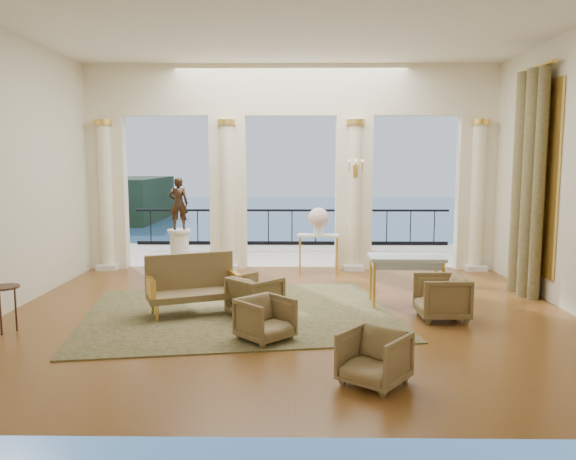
{
  "coord_description": "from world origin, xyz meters",
  "views": [
    {
      "loc": [
        0.12,
        -8.68,
        2.43
      ],
      "look_at": [
        -0.02,
        0.6,
        1.27
      ],
      "focal_mm": 35.0,
      "sensor_mm": 36.0,
      "label": 1
    }
  ],
  "objects_px": {
    "settee": "(192,284)",
    "console_table": "(318,241)",
    "armchair_d": "(255,294)",
    "armchair_b": "(374,355)",
    "side_table": "(4,293)",
    "armchair_a": "(265,317)",
    "armchair_c": "(442,295)",
    "pedestal": "(180,253)",
    "statue": "(178,204)",
    "game_table": "(406,261)"
  },
  "relations": [
    {
      "from": "settee",
      "to": "console_table",
      "type": "xyz_separation_m",
      "value": [
        2.14,
        3.23,
        0.24
      ]
    },
    {
      "from": "settee",
      "to": "armchair_d",
      "type": "bearing_deg",
      "value": -30.87
    },
    {
      "from": "armchair_b",
      "to": "side_table",
      "type": "bearing_deg",
      "value": -162.26
    },
    {
      "from": "armchair_a",
      "to": "armchair_c",
      "type": "relative_size",
      "value": 0.86
    },
    {
      "from": "pedestal",
      "to": "side_table",
      "type": "relative_size",
      "value": 1.46
    },
    {
      "from": "armchair_a",
      "to": "statue",
      "type": "relative_size",
      "value": 0.59
    },
    {
      "from": "game_table",
      "to": "statue",
      "type": "bearing_deg",
      "value": 152.06
    },
    {
      "from": "armchair_a",
      "to": "armchair_d",
      "type": "distance_m",
      "value": 1.23
    },
    {
      "from": "armchair_a",
      "to": "pedestal",
      "type": "distance_m",
      "value": 4.82
    },
    {
      "from": "armchair_d",
      "to": "side_table",
      "type": "xyz_separation_m",
      "value": [
        -3.48,
        -0.9,
        0.22
      ]
    },
    {
      "from": "armchair_a",
      "to": "side_table",
      "type": "relative_size",
      "value": 0.97
    },
    {
      "from": "armchair_d",
      "to": "pedestal",
      "type": "relative_size",
      "value": 0.72
    },
    {
      "from": "game_table",
      "to": "side_table",
      "type": "distance_m",
      "value": 6.17
    },
    {
      "from": "side_table",
      "to": "settee",
      "type": "bearing_deg",
      "value": 23.16
    },
    {
      "from": "statue",
      "to": "armchair_b",
      "type": "bearing_deg",
      "value": 115.8
    },
    {
      "from": "pedestal",
      "to": "statue",
      "type": "height_order",
      "value": "statue"
    },
    {
      "from": "armchair_c",
      "to": "settee",
      "type": "height_order",
      "value": "settee"
    },
    {
      "from": "game_table",
      "to": "settee",
      "type": "bearing_deg",
      "value": -169.66
    },
    {
      "from": "settee",
      "to": "side_table",
      "type": "distance_m",
      "value": 2.68
    },
    {
      "from": "armchair_a",
      "to": "settee",
      "type": "distance_m",
      "value": 1.85
    },
    {
      "from": "armchair_a",
      "to": "statue",
      "type": "height_order",
      "value": "statue"
    },
    {
      "from": "armchair_b",
      "to": "game_table",
      "type": "bearing_deg",
      "value": 111.26
    },
    {
      "from": "armchair_a",
      "to": "armchair_d",
      "type": "height_order",
      "value": "armchair_d"
    },
    {
      "from": "pedestal",
      "to": "console_table",
      "type": "relative_size",
      "value": 1.06
    },
    {
      "from": "pedestal",
      "to": "settee",
      "type": "bearing_deg",
      "value": -74.7
    },
    {
      "from": "game_table",
      "to": "statue",
      "type": "height_order",
      "value": "statue"
    },
    {
      "from": "armchair_a",
      "to": "armchair_c",
      "type": "distance_m",
      "value": 2.86
    },
    {
      "from": "settee",
      "to": "console_table",
      "type": "height_order",
      "value": "settee"
    },
    {
      "from": "armchair_d",
      "to": "armchair_b",
      "type": "bearing_deg",
      "value": 163.45
    },
    {
      "from": "armchair_b",
      "to": "game_table",
      "type": "distance_m",
      "value": 3.56
    },
    {
      "from": "armchair_b",
      "to": "armchair_c",
      "type": "relative_size",
      "value": 0.87
    },
    {
      "from": "armchair_d",
      "to": "settee",
      "type": "height_order",
      "value": "settee"
    },
    {
      "from": "console_table",
      "to": "game_table",
      "type": "bearing_deg",
      "value": -56.52
    },
    {
      "from": "game_table",
      "to": "armchair_b",
      "type": "bearing_deg",
      "value": -104.72
    },
    {
      "from": "armchair_b",
      "to": "armchair_d",
      "type": "distance_m",
      "value": 3.08
    },
    {
      "from": "pedestal",
      "to": "armchair_d",
      "type": "bearing_deg",
      "value": -59.71
    },
    {
      "from": "console_table",
      "to": "armchair_d",
      "type": "bearing_deg",
      "value": -101.67
    },
    {
      "from": "statue",
      "to": "console_table",
      "type": "distance_m",
      "value": 3.08
    },
    {
      "from": "armchair_b",
      "to": "statue",
      "type": "relative_size",
      "value": 0.59
    },
    {
      "from": "statue",
      "to": "pedestal",
      "type": "bearing_deg",
      "value": 180.0
    },
    {
      "from": "armchair_b",
      "to": "pedestal",
      "type": "relative_size",
      "value": 0.67
    },
    {
      "from": "armchair_a",
      "to": "pedestal",
      "type": "bearing_deg",
      "value": 71.8
    },
    {
      "from": "settee",
      "to": "game_table",
      "type": "height_order",
      "value": "settee"
    },
    {
      "from": "armchair_a",
      "to": "side_table",
      "type": "distance_m",
      "value": 3.72
    },
    {
      "from": "armchair_d",
      "to": "side_table",
      "type": "relative_size",
      "value": 1.05
    },
    {
      "from": "pedestal",
      "to": "armchair_c",
      "type": "bearing_deg",
      "value": -34.82
    },
    {
      "from": "pedestal",
      "to": "statue",
      "type": "xyz_separation_m",
      "value": [
        0.0,
        0.0,
        1.06
      ]
    },
    {
      "from": "armchair_d",
      "to": "side_table",
      "type": "bearing_deg",
      "value": 59.08
    },
    {
      "from": "armchair_b",
      "to": "armchair_d",
      "type": "bearing_deg",
      "value": 156.5
    },
    {
      "from": "armchair_b",
      "to": "statue",
      "type": "distance_m",
      "value": 6.83
    }
  ]
}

